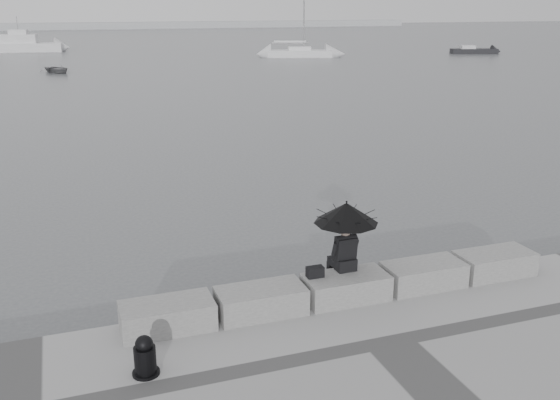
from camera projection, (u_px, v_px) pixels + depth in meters
name	position (u px, v px, depth m)	size (l,w,h in m)	color
ground	(335.00, 312.00, 12.48)	(360.00, 360.00, 0.00)	#4C4F52
stone_block_far_left	(167.00, 316.00, 10.76)	(1.60, 0.80, 0.50)	slate
stone_block_left	(261.00, 301.00, 11.31)	(1.60, 0.80, 0.50)	slate
stone_block_centre	(346.00, 287.00, 11.85)	(1.60, 0.80, 0.50)	slate
stone_block_right	(423.00, 275.00, 12.40)	(1.60, 0.80, 0.50)	slate
stone_block_far_right	(494.00, 264.00, 12.94)	(1.60, 0.80, 0.50)	slate
seated_person	(346.00, 220.00, 11.74)	(1.23, 1.23, 1.39)	black
bag	(315.00, 272.00, 11.68)	(0.32, 0.18, 0.20)	black
mooring_bollard	(145.00, 358.00, 9.42)	(0.42, 0.42, 0.66)	black
distant_landmass	(35.00, 26.00, 148.40)	(180.00, 8.00, 2.80)	#AAADB0
sailboat_right	(300.00, 52.00, 72.55)	(7.81, 4.63, 12.90)	silver
motor_cruiser	(27.00, 45.00, 80.45)	(9.10, 4.09, 4.50)	silver
small_motorboat	(474.00, 51.00, 77.73)	(5.89, 3.19, 1.10)	black
dinghy	(57.00, 69.00, 56.03)	(3.42, 1.45, 0.58)	slate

